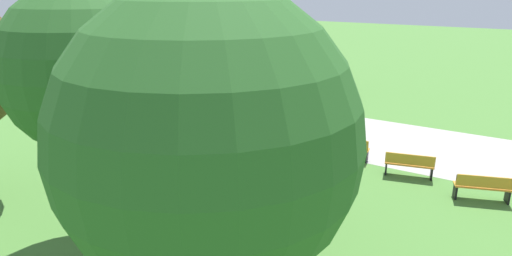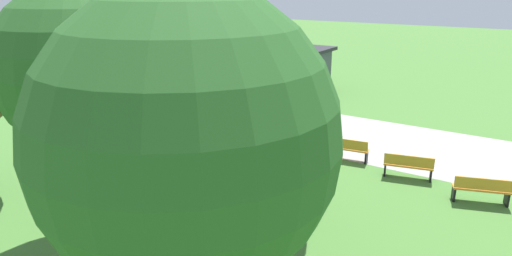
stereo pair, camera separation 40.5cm
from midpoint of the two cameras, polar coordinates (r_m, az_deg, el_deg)
ground_plane at (r=18.99m, az=2.11°, el=-1.58°), size 120.00×120.00×0.00m
path_paving at (r=21.10m, az=5.60°, el=0.36°), size 36.22×5.69×0.01m
bench_0 at (r=24.36m, az=-22.93°, el=2.53°), size 1.66×1.08×0.89m
bench_1 at (r=23.10m, az=-17.93°, el=2.31°), size 1.67×0.96×0.89m
bench_2 at (r=21.84m, az=-12.65°, el=1.88°), size 1.67×0.83×0.89m
bench_3 at (r=20.60m, az=-7.06°, el=1.22°), size 1.65×0.69×0.89m
bench_4 at (r=19.38m, az=-1.11°, el=0.29°), size 1.62×0.55×0.89m
bench_5 at (r=18.21m, az=5.26°, el=-0.96°), size 1.62×0.55×0.89m
bench_6 at (r=17.11m, az=12.10°, el=-2.56°), size 1.65×0.69×0.89m
bench_7 at (r=16.10m, az=19.48°, el=-4.54°), size 1.67×0.83×0.89m
bench_8 at (r=15.21m, az=27.44°, el=-6.92°), size 1.67×0.96×0.89m
person_seated at (r=24.31m, az=-22.64°, el=2.95°), size 0.49×0.59×1.20m
tree_0 at (r=11.01m, az=-20.29°, el=7.04°), size 3.88×3.88×6.43m
tree_2 at (r=11.73m, az=0.95°, el=4.16°), size 3.72×3.72×5.41m
tree_3 at (r=5.90m, az=-6.80°, el=-1.47°), size 4.04×4.04×6.43m
lamp_post at (r=24.60m, az=-16.93°, el=8.56°), size 0.32×0.32×3.80m
trash_bin at (r=25.95m, az=-24.55°, el=3.06°), size 0.46×0.46×0.81m
kiosk at (r=28.52m, az=6.11°, el=7.71°), size 3.67×2.77×2.60m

